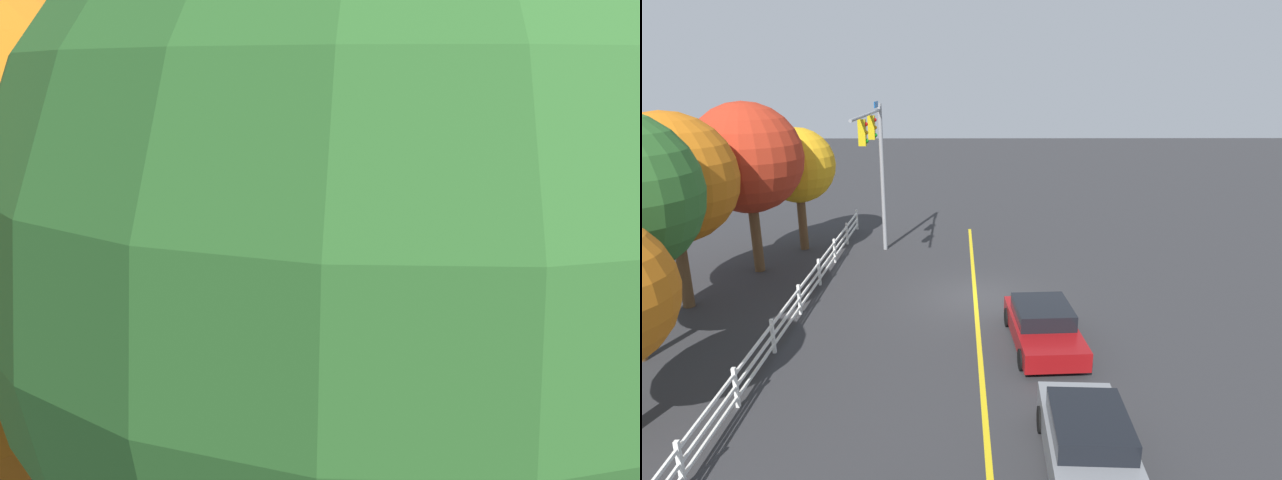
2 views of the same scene
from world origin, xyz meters
The scene contains 6 objects.
ground_plane centered at (0.00, 0.00, 0.00)m, with size 120.00×120.00×0.00m, color #2D2D30.
lane_center_stripe centered at (-4.00, 0.00, 0.00)m, with size 28.00×0.16×0.01m, color gold.
signal_assembly centered at (4.33, 4.35, 5.13)m, with size 7.24×0.38×7.31m.
car_2 centered at (-3.94, -2.05, 0.65)m, with size 4.41×2.22×1.33m.
white_rail_fence centered at (-3.00, 6.45, 0.60)m, with size 26.10×0.10×1.15m.
tree_4 centered at (-4.87, 10.35, 5.14)m, with size 4.88×4.88×7.59m.
Camera 1 is at (-6.13, 14.04, 6.30)m, focal length 33.38 mm.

